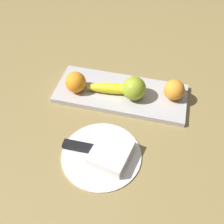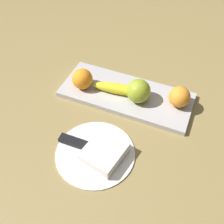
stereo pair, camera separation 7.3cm
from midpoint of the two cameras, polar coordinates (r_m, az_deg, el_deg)
The scene contains 9 objects.
ground_plane at distance 0.85m, azimuth 4.58°, elevation 4.22°, with size 2.40×2.40×0.00m, color olive.
fruit_tray at distance 0.83m, azimuth 5.56°, elevation 3.59°, with size 0.41×0.16×0.02m, color #B5B3B5.
apple at distance 0.78m, azimuth 8.40°, elevation 4.36°, with size 0.07×0.07×0.07m, color #91A827.
banana at distance 0.81m, azimuth 4.04°, elevation 4.87°, with size 0.17×0.03×0.03m, color yellow.
orange_near_apple at distance 0.80m, azimuth 16.89°, elevation 2.97°, with size 0.06×0.06×0.06m, color orange.
orange_near_banana at distance 0.82m, azimuth -3.90°, elevation 7.02°, with size 0.06×0.06×0.06m, color orange.
dinner_plate at distance 0.70m, azimuth -0.64°, elevation -8.98°, with size 0.21×0.21×0.01m, color white.
folded_napkin at distance 0.67m, azimuth 1.40°, elevation -8.86°, with size 0.09×0.10×0.03m, color white.
knife at distance 0.70m, azimuth -3.86°, elevation -7.11°, with size 0.18×0.03×0.01m.
Camera 2 is at (0.20, -0.57, 0.59)m, focal length 42.38 mm.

